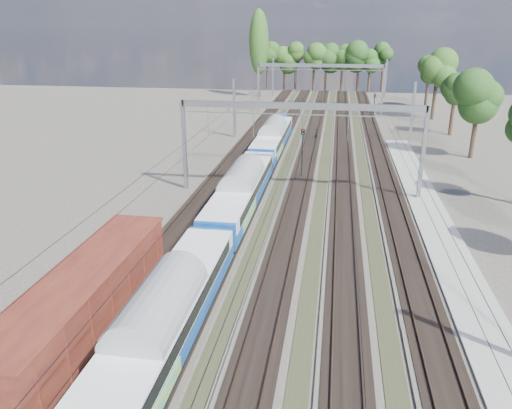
# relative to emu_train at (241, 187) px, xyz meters

# --- Properties ---
(track_bed) EXTENTS (21.00, 130.00, 0.34)m
(track_bed) POSITION_rel_emu_train_xyz_m (4.50, 21.57, -2.51)
(track_bed) COLOR #47423A
(track_bed) RESTS_ON ground
(platform) EXTENTS (3.00, 70.00, 0.30)m
(platform) POSITION_rel_emu_train_xyz_m (16.50, -3.43, -2.46)
(platform) COLOR gray
(platform) RESTS_ON ground
(catenary) EXTENTS (25.65, 130.00, 9.00)m
(catenary) POSITION_rel_emu_train_xyz_m (4.83, 29.25, 3.79)
(catenary) COLOR gray
(catenary) RESTS_ON ground
(tree_belt) EXTENTS (40.22, 100.02, 11.89)m
(tree_belt) POSITION_rel_emu_train_xyz_m (11.11, 70.76, 5.93)
(tree_belt) COLOR black
(tree_belt) RESTS_ON ground
(poplar) EXTENTS (4.40, 4.40, 19.04)m
(poplar) POSITION_rel_emu_train_xyz_m (-10.00, 74.57, 9.27)
(poplar) COLOR black
(poplar) RESTS_ON ground
(emu_train) EXTENTS (3.04, 64.21, 4.44)m
(emu_train) POSITION_rel_emu_train_xyz_m (0.00, 0.00, 0.00)
(emu_train) COLOR black
(emu_train) RESTS_ON ground
(freight_boxcar) EXTENTS (3.24, 15.64, 4.03)m
(freight_boxcar) POSITION_rel_emu_train_xyz_m (-4.50, -19.69, -0.15)
(freight_boxcar) COLOR black
(freight_boxcar) RESTS_ON ground
(worker) EXTENTS (0.52, 0.68, 1.68)m
(worker) POSITION_rel_emu_train_xyz_m (5.13, 31.59, -1.77)
(worker) COLOR black
(worker) RESTS_ON ground
(signal_near) EXTENTS (0.39, 0.36, 5.42)m
(signal_near) POSITION_rel_emu_train_xyz_m (4.44, 12.09, 0.82)
(signal_near) COLOR black
(signal_near) RESTS_ON ground
(signal_far) EXTENTS (0.35, 0.31, 5.14)m
(signal_far) POSITION_rel_emu_train_xyz_m (13.91, 44.36, 0.64)
(signal_far) COLOR black
(signal_far) RESTS_ON ground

